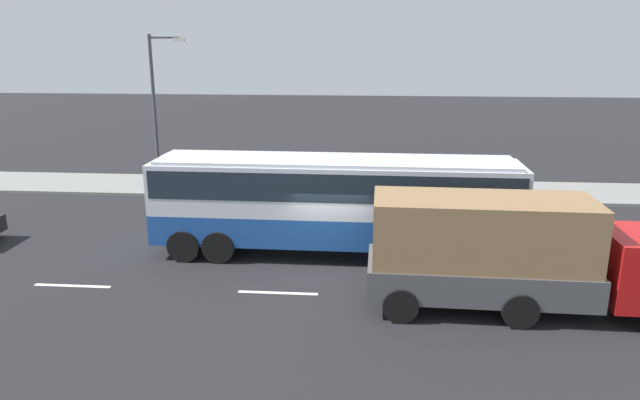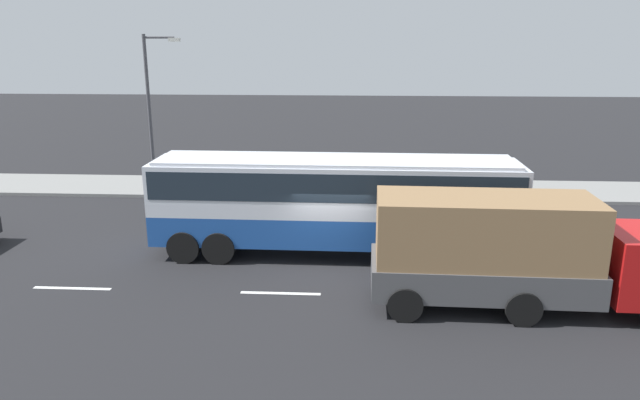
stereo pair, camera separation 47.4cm
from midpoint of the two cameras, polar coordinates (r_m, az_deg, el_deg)
ground_plane at (r=19.78m, az=0.38°, el=-6.27°), size 120.00×120.00×0.00m
sidewalk_curb at (r=29.24m, az=1.37°, el=1.12°), size 80.00×4.00×0.15m
lane_centreline at (r=19.21m, az=-21.45°, el=-8.07°), size 27.66×0.16×0.01m
coach_bus at (r=20.02m, az=0.76°, el=0.42°), size 12.52×2.72×3.42m
cargo_truck at (r=16.94m, az=17.65°, el=-4.72°), size 8.43×2.66×3.19m
pedestrian_near_curb at (r=29.70m, az=-9.61°, el=3.29°), size 0.32×0.32×1.75m
street_lamp at (r=28.32m, az=-16.51°, el=8.83°), size 1.71×0.24×7.37m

